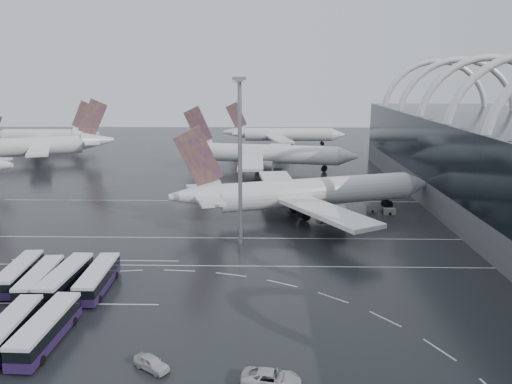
{
  "coord_description": "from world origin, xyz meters",
  "views": [
    {
      "loc": [
        4.36,
        -77.29,
        30.29
      ],
      "look_at": [
        2.34,
        20.17,
        7.0
      ],
      "focal_mm": 35.0,
      "sensor_mm": 36.0,
      "label": 1
    }
  ],
  "objects_px": {
    "van_curve_a": "(271,379)",
    "jet_remote_mid": "(43,146)",
    "bus_row_near_b": "(40,280)",
    "floodlight_mast": "(240,142)",
    "airliner_gate_c": "(282,135)",
    "bus_row_far_b": "(9,330)",
    "airliner_gate_b": "(263,154)",
    "bus_row_near_c": "(65,279)",
    "bus_row_near_a": "(19,273)",
    "bus_row_far_c": "(46,329)",
    "van_curve_b": "(152,363)",
    "gse_cart_belly_b": "(372,209)",
    "bus_row_near_d": "(98,278)",
    "gse_cart_belly_d": "(389,211)",
    "jet_remote_far": "(47,136)",
    "airliner_main": "(304,193)",
    "gse_cart_belly_e": "(329,207)"
  },
  "relations": [
    {
      "from": "bus_row_near_c",
      "to": "bus_row_far_b",
      "type": "relative_size",
      "value": 1.06
    },
    {
      "from": "airliner_gate_b",
      "to": "bus_row_near_a",
      "type": "xyz_separation_m",
      "value": [
        -35.21,
        -90.45,
        -3.33
      ]
    },
    {
      "from": "bus_row_near_a",
      "to": "bus_row_far_b",
      "type": "xyz_separation_m",
      "value": [
        6.88,
        -16.45,
        0.04
      ]
    },
    {
      "from": "bus_row_near_b",
      "to": "floodlight_mast",
      "type": "xyz_separation_m",
      "value": [
        27.46,
        20.68,
        16.98
      ]
    },
    {
      "from": "gse_cart_belly_d",
      "to": "van_curve_a",
      "type": "bearing_deg",
      "value": -113.06
    },
    {
      "from": "airliner_gate_c",
      "to": "gse_cart_belly_b",
      "type": "relative_size",
      "value": 24.34
    },
    {
      "from": "jet_remote_mid",
      "to": "bus_row_far_c",
      "type": "distance_m",
      "value": 130.59
    },
    {
      "from": "bus_row_near_d",
      "to": "gse_cart_belly_d",
      "type": "relative_size",
      "value": 5.31
    },
    {
      "from": "airliner_gate_b",
      "to": "airliner_main",
      "type": "bearing_deg",
      "value": -69.01
    },
    {
      "from": "floodlight_mast",
      "to": "bus_row_near_a",
      "type": "bearing_deg",
      "value": -149.81
    },
    {
      "from": "van_curve_a",
      "to": "gse_cart_belly_d",
      "type": "relative_size",
      "value": 2.42
    },
    {
      "from": "gse_cart_belly_b",
      "to": "gse_cart_belly_d",
      "type": "distance_m",
      "value": 3.96
    },
    {
      "from": "bus_row_near_b",
      "to": "bus_row_far_b",
      "type": "xyz_separation_m",
      "value": [
        2.78,
        -14.13,
        0.02
      ]
    },
    {
      "from": "airliner_gate_c",
      "to": "bus_row_near_d",
      "type": "height_order",
      "value": "airliner_gate_c"
    },
    {
      "from": "bus_row_far_b",
      "to": "gse_cart_belly_e",
      "type": "xyz_separation_m",
      "value": [
        43.49,
        58.3,
        -1.1
      ]
    },
    {
      "from": "bus_row_far_b",
      "to": "gse_cart_belly_b",
      "type": "bearing_deg",
      "value": -44.91
    },
    {
      "from": "airliner_main",
      "to": "gse_cart_belly_e",
      "type": "bearing_deg",
      "value": 20.96
    },
    {
      "from": "airliner_gate_c",
      "to": "bus_row_far_c",
      "type": "xyz_separation_m",
      "value": [
        -31.66,
        -161.26,
        -2.83
      ]
    },
    {
      "from": "jet_remote_far",
      "to": "bus_row_far_b",
      "type": "bearing_deg",
      "value": 111.32
    },
    {
      "from": "bus_row_near_d",
      "to": "gse_cart_belly_b",
      "type": "xyz_separation_m",
      "value": [
        47.8,
        42.41,
        -1.19
      ]
    },
    {
      "from": "bus_row_far_b",
      "to": "bus_row_near_a",
      "type": "bearing_deg",
      "value": 20.63
    },
    {
      "from": "airliner_gate_c",
      "to": "bus_row_near_d",
      "type": "relative_size",
      "value": 3.95
    },
    {
      "from": "bus_row_near_a",
      "to": "bus_row_near_c",
      "type": "height_order",
      "value": "bus_row_near_c"
    },
    {
      "from": "jet_remote_mid",
      "to": "bus_row_near_c",
      "type": "distance_m",
      "value": 116.47
    },
    {
      "from": "jet_remote_far",
      "to": "bus_row_near_d",
      "type": "bearing_deg",
      "value": 115.27
    },
    {
      "from": "airliner_gate_b",
      "to": "bus_row_near_c",
      "type": "relative_size",
      "value": 4.22
    },
    {
      "from": "van_curve_b",
      "to": "bus_row_near_b",
      "type": "bearing_deg",
      "value": 81.84
    },
    {
      "from": "jet_remote_mid",
      "to": "bus_row_near_a",
      "type": "distance_m",
      "value": 111.33
    },
    {
      "from": "bus_row_near_b",
      "to": "floodlight_mast",
      "type": "distance_m",
      "value": 38.34
    },
    {
      "from": "airliner_main",
      "to": "airliner_gate_c",
      "type": "bearing_deg",
      "value": 72.65
    },
    {
      "from": "airliner_gate_c",
      "to": "bus_row_near_c",
      "type": "bearing_deg",
      "value": -102.8
    },
    {
      "from": "airliner_gate_b",
      "to": "bus_row_far_b",
      "type": "distance_m",
      "value": 110.64
    },
    {
      "from": "airliner_gate_c",
      "to": "bus_row_far_b",
      "type": "bearing_deg",
      "value": -101.95
    },
    {
      "from": "bus_row_near_c",
      "to": "floodlight_mast",
      "type": "xyz_separation_m",
      "value": [
        23.83,
        20.61,
        16.85
      ]
    },
    {
      "from": "jet_remote_far",
      "to": "floodlight_mast",
      "type": "xyz_separation_m",
      "value": [
        85.5,
        -116.38,
        13.61
      ]
    },
    {
      "from": "floodlight_mast",
      "to": "gse_cart_belly_d",
      "type": "height_order",
      "value": "floodlight_mast"
    },
    {
      "from": "van_curve_a",
      "to": "gse_cart_belly_d",
      "type": "xyz_separation_m",
      "value": [
        26.61,
        62.52,
        -0.16
      ]
    },
    {
      "from": "bus_row_near_c",
      "to": "gse_cart_belly_d",
      "type": "relative_size",
      "value": 5.52
    },
    {
      "from": "van_curve_a",
      "to": "gse_cart_belly_d",
      "type": "height_order",
      "value": "van_curve_a"
    },
    {
      "from": "airliner_gate_b",
      "to": "bus_row_near_a",
      "type": "distance_m",
      "value": 97.12
    },
    {
      "from": "jet_remote_mid",
      "to": "van_curve_b",
      "type": "bearing_deg",
      "value": 96.85
    },
    {
      "from": "van_curve_a",
      "to": "jet_remote_mid",
      "type": "bearing_deg",
      "value": 39.13
    },
    {
      "from": "bus_row_near_c",
      "to": "airliner_gate_b",
      "type": "bearing_deg",
      "value": -14.27
    },
    {
      "from": "jet_remote_mid",
      "to": "gse_cart_belly_d",
      "type": "height_order",
      "value": "jet_remote_mid"
    },
    {
      "from": "bus_row_near_a",
      "to": "bus_row_far_c",
      "type": "xyz_separation_m",
      "value": [
        11.04,
        -16.25,
        0.11
      ]
    },
    {
      "from": "bus_row_near_b",
      "to": "bus_row_near_d",
      "type": "xyz_separation_m",
      "value": [
        8.07,
        0.7,
        0.06
      ]
    },
    {
      "from": "gse_cart_belly_b",
      "to": "bus_row_near_b",
      "type": "bearing_deg",
      "value": -142.35
    },
    {
      "from": "bus_row_far_c",
      "to": "van_curve_b",
      "type": "height_order",
      "value": "bus_row_far_c"
    },
    {
      "from": "bus_row_near_d",
      "to": "bus_row_near_b",
      "type": "bearing_deg",
      "value": 93.58
    },
    {
      "from": "bus_row_near_c",
      "to": "airliner_gate_c",
      "type": "bearing_deg",
      "value": -11.12
    }
  ]
}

